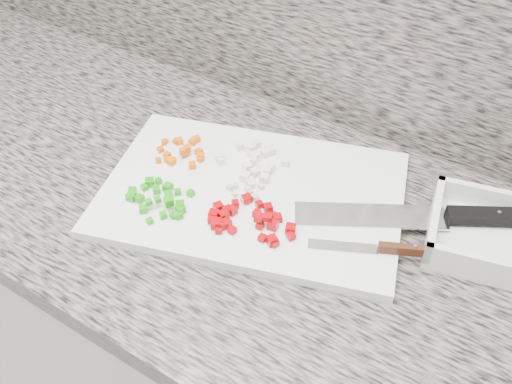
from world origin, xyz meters
TOP-DOWN VIEW (x-y plane):
  - cabinet at (0.00, 1.44)m, footprint 3.92×0.62m
  - countertop at (0.00, 1.44)m, footprint 3.96×0.64m
  - cutting_board at (0.04, 1.46)m, footprint 0.58×0.47m
  - carrot_pile at (-0.12, 1.47)m, footprint 0.10×0.10m
  - onion_pile at (0.00, 1.52)m, footprint 0.12×0.11m
  - green_pepper_pile at (-0.07, 1.35)m, footprint 0.12×0.10m
  - red_pepper_pile at (0.07, 1.39)m, footprint 0.15×0.10m
  - garlic_pile at (0.04, 1.44)m, footprint 0.06×0.06m
  - chef_knife at (0.35, 1.57)m, footprint 0.37×0.24m
  - paring_knife at (0.30, 1.46)m, footprint 0.20×0.10m
  - tray at (0.43, 1.57)m, footprint 0.26×0.21m

SIDE VIEW (x-z plane):
  - cabinet at x=0.00m, z-range 0.00..0.86m
  - countertop at x=0.00m, z-range 0.86..0.90m
  - cutting_board at x=0.04m, z-range 0.90..0.92m
  - tray at x=0.43m, z-range 0.89..0.94m
  - garlic_pile at x=0.04m, z-range 0.92..0.93m
  - chef_knife at x=0.35m, z-range 0.91..0.93m
  - paring_knife at x=0.30m, z-range 0.91..0.93m
  - carrot_pile at x=-0.12m, z-range 0.91..0.93m
  - green_pepper_pile at x=-0.07m, z-range 0.91..0.94m
  - red_pepper_pile at x=0.07m, z-range 0.91..0.94m
  - onion_pile at x=0.00m, z-range 0.91..0.94m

